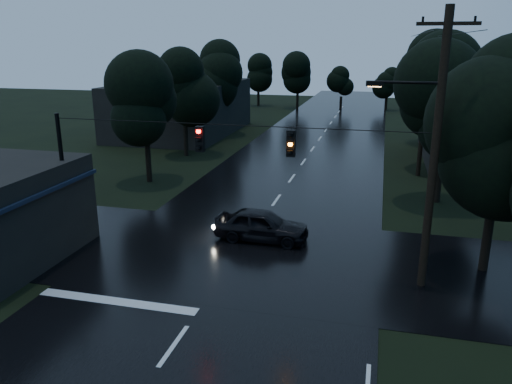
% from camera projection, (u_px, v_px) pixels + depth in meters
% --- Properties ---
extents(main_road, '(12.00, 120.00, 0.02)m').
position_uv_depth(main_road, '(303.00, 162.00, 38.28)').
color(main_road, black).
rests_on(main_road, ground).
extents(cross_street, '(60.00, 9.00, 0.02)m').
position_uv_depth(cross_street, '(238.00, 255.00, 21.57)').
color(cross_street, black).
rests_on(cross_street, ground).
extents(building_far_right, '(10.00, 14.00, 4.40)m').
position_uv_depth(building_far_right, '(494.00, 133.00, 38.08)').
color(building_far_right, black).
rests_on(building_far_right, ground).
extents(building_far_left, '(10.00, 16.00, 5.00)m').
position_uv_depth(building_far_left, '(182.00, 108.00, 50.14)').
color(building_far_left, black).
rests_on(building_far_left, ground).
extents(utility_pole_main, '(3.50, 0.30, 10.00)m').
position_uv_depth(utility_pole_main, '(432.00, 149.00, 17.39)').
color(utility_pole_main, black).
rests_on(utility_pole_main, ground).
extents(utility_pole_far, '(2.00, 0.30, 7.50)m').
position_uv_depth(utility_pole_far, '(423.00, 119.00, 33.36)').
color(utility_pole_far, black).
rests_on(utility_pole_far, ground).
extents(anchor_pole_left, '(0.18, 0.18, 6.00)m').
position_uv_depth(anchor_pole_left, '(64.00, 183.00, 21.54)').
color(anchor_pole_left, black).
rests_on(anchor_pole_left, ground).
extents(span_signals, '(15.00, 0.37, 1.12)m').
position_uv_depth(span_signals, '(243.00, 140.00, 19.00)').
color(span_signals, black).
rests_on(span_signals, ground).
extents(tree_corner_near, '(4.48, 4.48, 9.44)m').
position_uv_depth(tree_corner_near, '(504.00, 122.00, 18.43)').
color(tree_corner_near, black).
rests_on(tree_corner_near, ground).
extents(tree_left_a, '(3.92, 3.92, 8.26)m').
position_uv_depth(tree_left_a, '(145.00, 102.00, 31.47)').
color(tree_left_a, black).
rests_on(tree_left_a, ground).
extents(tree_left_b, '(4.20, 4.20, 8.85)m').
position_uv_depth(tree_left_b, '(184.00, 85.00, 38.93)').
color(tree_left_b, black).
rests_on(tree_left_b, ground).
extents(tree_left_c, '(4.48, 4.48, 9.44)m').
position_uv_depth(tree_left_c, '(217.00, 73.00, 48.25)').
color(tree_left_c, black).
rests_on(tree_left_c, ground).
extents(tree_right_a, '(4.20, 4.20, 8.85)m').
position_uv_depth(tree_right_a, '(447.00, 104.00, 27.13)').
color(tree_right_a, black).
rests_on(tree_right_a, ground).
extents(tree_right_b, '(4.48, 4.48, 9.44)m').
position_uv_depth(tree_right_b, '(444.00, 85.00, 34.31)').
color(tree_right_b, black).
rests_on(tree_right_b, ground).
extents(tree_right_c, '(4.76, 4.76, 10.03)m').
position_uv_depth(tree_right_c, '(440.00, 72.00, 43.34)').
color(tree_right_c, black).
rests_on(tree_right_c, ground).
extents(car, '(4.38, 1.86, 1.48)m').
position_uv_depth(car, '(262.00, 225.00, 22.99)').
color(car, black).
rests_on(car, ground).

